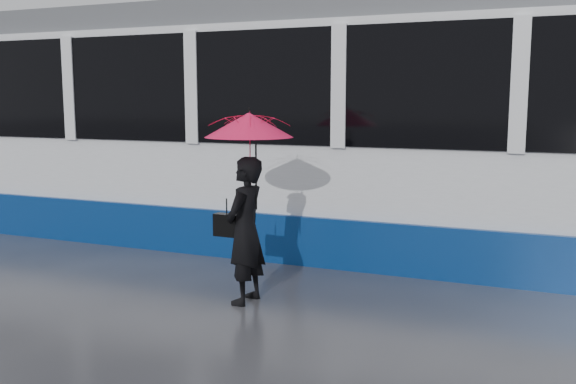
% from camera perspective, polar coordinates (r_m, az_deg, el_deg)
% --- Properties ---
extents(ground, '(90.00, 90.00, 0.00)m').
position_cam_1_polar(ground, '(6.76, 1.13, -9.46)').
color(ground, '#2E2E33').
rests_on(ground, ground).
extents(rails, '(34.00, 1.51, 0.02)m').
position_cam_1_polar(rails, '(9.04, 7.00, -4.88)').
color(rails, '#3F3D38').
rests_on(rails, ground).
extents(tram, '(26.00, 2.56, 3.35)m').
position_cam_1_polar(tram, '(8.50, 23.52, 4.76)').
color(tram, white).
rests_on(tram, ground).
extents(woman, '(0.38, 0.56, 1.49)m').
position_cam_1_polar(woman, '(6.47, -3.81, -3.44)').
color(woman, black).
rests_on(woman, ground).
extents(umbrella, '(0.91, 0.91, 1.01)m').
position_cam_1_polar(umbrella, '(6.33, -3.48, 4.43)').
color(umbrella, '#EB1395').
rests_on(umbrella, ground).
extents(handbag, '(0.27, 0.13, 0.41)m').
position_cam_1_polar(handbag, '(6.58, -5.45, -2.93)').
color(handbag, black).
rests_on(handbag, ground).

